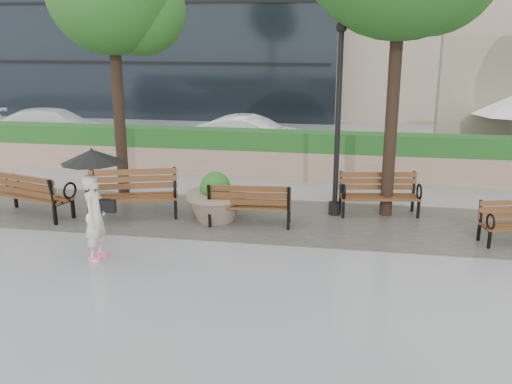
% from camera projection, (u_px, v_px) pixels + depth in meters
% --- Properties ---
extents(ground, '(100.00, 100.00, 0.00)m').
position_uv_depth(ground, '(237.00, 272.00, 10.11)').
color(ground, gray).
rests_on(ground, ground).
extents(cobble_strip, '(28.00, 3.20, 0.01)m').
position_uv_depth(cobble_strip, '(264.00, 219.00, 12.96)').
color(cobble_strip, '#383330').
rests_on(cobble_strip, ground).
extents(hedge_wall, '(24.00, 0.80, 1.35)m').
position_uv_depth(hedge_wall, '(286.00, 155.00, 16.57)').
color(hedge_wall, tan).
rests_on(hedge_wall, ground).
extents(asphalt_street, '(40.00, 7.00, 0.00)m').
position_uv_depth(asphalt_street, '(299.00, 150.00, 20.54)').
color(asphalt_street, black).
rests_on(asphalt_street, ground).
extents(bench_0, '(2.06, 1.29, 1.04)m').
position_uv_depth(bench_0, '(34.00, 203.00, 13.08)').
color(bench_0, brown).
rests_on(bench_0, ground).
extents(bench_1, '(2.13, 1.35, 1.07)m').
position_uv_depth(bench_1, '(134.00, 204.00, 13.01)').
color(bench_1, brown).
rests_on(bench_1, ground).
extents(bench_2, '(1.85, 0.85, 0.96)m').
position_uv_depth(bench_2, '(250.00, 213.00, 12.48)').
color(bench_2, brown).
rests_on(bench_2, ground).
extents(bench_3, '(1.89, 1.01, 0.97)m').
position_uv_depth(bench_3, '(379.00, 203.00, 13.18)').
color(bench_3, brown).
rests_on(bench_3, ground).
extents(planter_left, '(1.33, 1.33, 1.12)m').
position_uv_depth(planter_left, '(216.00, 202.00, 12.76)').
color(planter_left, '#7F6B56').
rests_on(planter_left, ground).
extents(lamppost, '(0.28, 0.28, 4.32)m').
position_uv_depth(lamppost, '(337.00, 133.00, 12.76)').
color(lamppost, black).
rests_on(lamppost, ground).
extents(car_left, '(5.07, 2.80, 1.39)m').
position_uv_depth(car_left, '(56.00, 128.00, 21.02)').
color(car_left, silver).
rests_on(car_left, ground).
extents(car_right, '(4.20, 1.82, 1.34)m').
position_uv_depth(car_right, '(252.00, 136.00, 19.49)').
color(car_right, silver).
rests_on(car_right, ground).
extents(pedestrian, '(1.13, 1.13, 2.07)m').
position_uv_depth(pedestrian, '(94.00, 194.00, 10.39)').
color(pedestrian, beige).
rests_on(pedestrian, ground).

